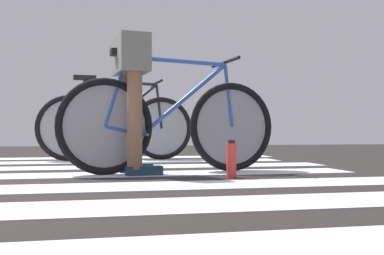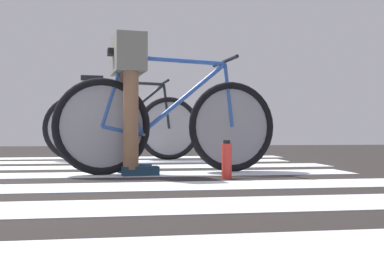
{
  "view_description": "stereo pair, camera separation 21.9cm",
  "coord_description": "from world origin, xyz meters",
  "px_view_note": "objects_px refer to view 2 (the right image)",
  "views": [
    {
      "loc": [
        0.48,
        -3.78,
        0.34
      ],
      "look_at": [
        1.25,
        -0.05,
        0.37
      ],
      "focal_mm": 43.57,
      "sensor_mm": 36.0,
      "label": 1
    },
    {
      "loc": [
        0.7,
        -3.78,
        0.34
      ],
      "look_at": [
        1.25,
        -0.05,
        0.37
      ],
      "focal_mm": 43.57,
      "sensor_mm": 36.0,
      "label": 2
    }
  ],
  "objects_px": {
    "bicycle_1_of_2": "(169,123)",
    "bicycle_2_of_2": "(124,126)",
    "cyclist_1_of_2": "(129,85)",
    "water_bottle": "(227,161)"
  },
  "relations": [
    {
      "from": "bicycle_1_of_2",
      "to": "bicycle_2_of_2",
      "type": "height_order",
      "value": "same"
    },
    {
      "from": "cyclist_1_of_2",
      "to": "water_bottle",
      "type": "height_order",
      "value": "cyclist_1_of_2"
    },
    {
      "from": "bicycle_1_of_2",
      "to": "water_bottle",
      "type": "distance_m",
      "value": 0.65
    },
    {
      "from": "cyclist_1_of_2",
      "to": "bicycle_2_of_2",
      "type": "xyz_separation_m",
      "value": [
        -0.03,
        1.73,
        -0.28
      ]
    },
    {
      "from": "bicycle_1_of_2",
      "to": "bicycle_2_of_2",
      "type": "relative_size",
      "value": 1.0
    },
    {
      "from": "bicycle_2_of_2",
      "to": "cyclist_1_of_2",
      "type": "bearing_deg",
      "value": -94.46
    },
    {
      "from": "cyclist_1_of_2",
      "to": "bicycle_2_of_2",
      "type": "bearing_deg",
      "value": 83.21
    },
    {
      "from": "bicycle_1_of_2",
      "to": "bicycle_2_of_2",
      "type": "xyz_separation_m",
      "value": [
        -0.34,
        1.68,
        0.0
      ]
    },
    {
      "from": "bicycle_2_of_2",
      "to": "water_bottle",
      "type": "relative_size",
      "value": 6.59
    },
    {
      "from": "cyclist_1_of_2",
      "to": "water_bottle",
      "type": "relative_size",
      "value": 3.92
    }
  ]
}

